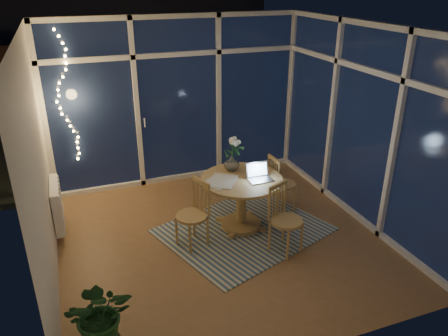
{
  "coord_description": "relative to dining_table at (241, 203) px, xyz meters",
  "views": [
    {
      "loc": [
        -1.65,
        -4.47,
        3.12
      ],
      "look_at": [
        0.11,
        0.25,
        0.87
      ],
      "focal_mm": 35.0,
      "sensor_mm": 36.0,
      "label": 1
    }
  ],
  "objects": [
    {
      "name": "neighbour_roof",
      "position": [
        -0.03,
        8.32,
        1.84
      ],
      "size": [
        7.0,
        3.0,
        2.2
      ],
      "primitive_type": "cube",
      "color": "#33343D",
      "rests_on": "ground"
    },
    {
      "name": "dining_table",
      "position": [
        0.0,
        0.0,
        0.0
      ],
      "size": [
        1.35,
        1.35,
        0.72
      ],
      "primitive_type": "cylinder",
      "rotation": [
        0.0,
        0.0,
        0.34
      ],
      "color": "#AA864D",
      "rests_on": "floor"
    },
    {
      "name": "radiator",
      "position": [
        -2.27,
        0.72,
        0.04
      ],
      "size": [
        0.1,
        0.7,
        0.58
      ],
      "primitive_type": "cube",
      "color": "white",
      "rests_on": "wall_left"
    },
    {
      "name": "garden_patio",
      "position": [
        0.17,
        4.82,
        -0.42
      ],
      "size": [
        12.0,
        6.0,
        0.1
      ],
      "primitive_type": "cube",
      "color": "black",
      "rests_on": "ground"
    },
    {
      "name": "window_wall_right",
      "position": [
        1.63,
        -0.18,
        0.94
      ],
      "size": [
        0.1,
        4.0,
        2.6
      ],
      "primitive_type": "cube",
      "color": "white",
      "rests_on": "floor"
    },
    {
      "name": "wall_front",
      "position": [
        -0.33,
        -2.18,
        0.94
      ],
      "size": [
        4.0,
        0.04,
        2.6
      ],
      "primitive_type": "cube",
      "color": "silver",
      "rests_on": "floor"
    },
    {
      "name": "wall_back",
      "position": [
        -0.33,
        1.82,
        0.94
      ],
      "size": [
        4.0,
        0.04,
        2.6
      ],
      "primitive_type": "cube",
      "color": "silver",
      "rests_on": "floor"
    },
    {
      "name": "ceiling",
      "position": [
        -0.33,
        -0.18,
        2.24
      ],
      "size": [
        4.0,
        4.0,
        0.0
      ],
      "primitive_type": "plane",
      "color": "white",
      "rests_on": "wall_back"
    },
    {
      "name": "wall_right",
      "position": [
        1.67,
        -0.18,
        0.94
      ],
      "size": [
        0.04,
        4.0,
        2.6
      ],
      "primitive_type": "cube",
      "color": "silver",
      "rests_on": "floor"
    },
    {
      "name": "phone",
      "position": [
        0.15,
        0.01,
        0.36
      ],
      "size": [
        0.12,
        0.09,
        0.01
      ],
      "primitive_type": "cube",
      "rotation": [
        0.0,
        0.0,
        0.38
      ],
      "color": "black",
      "rests_on": "dining_table"
    },
    {
      "name": "potted_plant",
      "position": [
        -1.95,
        -1.58,
        0.02
      ],
      "size": [
        0.57,
        0.51,
        0.76
      ],
      "primitive_type": "imported",
      "rotation": [
        0.0,
        0.0,
        -0.07
      ],
      "color": "#194721",
      "rests_on": "floor"
    },
    {
      "name": "bowl",
      "position": [
        0.3,
        0.28,
        0.38
      ],
      "size": [
        0.19,
        0.19,
        0.04
      ],
      "primitive_type": "imported",
      "rotation": [
        0.0,
        0.0,
        0.34
      ],
      "color": "white",
      "rests_on": "dining_table"
    },
    {
      "name": "chair_right",
      "position": [
        0.72,
        0.23,
        0.07
      ],
      "size": [
        0.42,
        0.42,
        0.85
      ],
      "primitive_type": "cube",
      "rotation": [
        0.0,
        0.0,
        1.63
      ],
      "color": "#AA864D",
      "rests_on": "floor"
    },
    {
      "name": "garden_fence",
      "position": [
        -0.33,
        5.32,
        0.54
      ],
      "size": [
        11.0,
        0.08,
        1.8
      ],
      "primitive_type": "cube",
      "color": "#3A2215",
      "rests_on": "ground"
    },
    {
      "name": "rug",
      "position": [
        0.0,
        -0.1,
        -0.35
      ],
      "size": [
        2.41,
        2.17,
        0.01
      ],
      "primitive_type": "cube",
      "rotation": [
        0.0,
        0.0,
        0.34
      ],
      "color": "beige",
      "rests_on": "floor"
    },
    {
      "name": "flower_vase",
      "position": [
        -0.03,
        0.28,
        0.46
      ],
      "size": [
        0.26,
        0.26,
        0.21
      ],
      "primitive_type": "imported",
      "rotation": [
        0.0,
        0.0,
        0.34
      ],
      "color": "silver",
      "rests_on": "dining_table"
    },
    {
      "name": "newspapers",
      "position": [
        -0.29,
        0.02,
        0.37
      ],
      "size": [
        0.53,
        0.52,
        0.01
      ],
      "primitive_type": "cube",
      "rotation": [
        0.0,
        0.0,
        0.75
      ],
      "color": "#BBBAB2",
      "rests_on": "dining_table"
    },
    {
      "name": "window_wall_back",
      "position": [
        -0.33,
        1.78,
        0.94
      ],
      "size": [
        4.0,
        0.1,
        2.6
      ],
      "primitive_type": "cube",
      "color": "white",
      "rests_on": "floor"
    },
    {
      "name": "floor",
      "position": [
        -0.33,
        -0.18,
        -0.36
      ],
      "size": [
        4.0,
        4.0,
        0.0
      ],
      "primitive_type": "plane",
      "color": "brown",
      "rests_on": "ground"
    },
    {
      "name": "laptop",
      "position": [
        0.2,
        -0.13,
        0.47
      ],
      "size": [
        0.3,
        0.26,
        0.22
      ],
      "primitive_type": null,
      "rotation": [
        0.0,
        0.0,
        -0.0
      ],
      "color": "silver",
      "rests_on": "dining_table"
    },
    {
      "name": "chair_left",
      "position": [
        -0.74,
        -0.19,
        0.08
      ],
      "size": [
        0.52,
        0.52,
        0.87
      ],
      "primitive_type": "cube",
      "rotation": [
        0.0,
        0.0,
        -1.2
      ],
      "color": "#AA864D",
      "rests_on": "floor"
    },
    {
      "name": "wall_left",
      "position": [
        -2.33,
        -0.18,
        0.94
      ],
      "size": [
        0.04,
        4.0,
        2.6
      ],
      "primitive_type": "cube",
      "color": "silver",
      "rests_on": "floor"
    },
    {
      "name": "chair_front",
      "position": [
        0.3,
        -0.7,
        0.08
      ],
      "size": [
        0.54,
        0.54,
        0.88
      ],
      "primitive_type": "cube",
      "rotation": [
        0.0,
        0.0,
        0.43
      ],
      "color": "#AA864D",
      "rests_on": "floor"
    },
    {
      "name": "fairy_lights",
      "position": [
        -1.98,
        1.7,
        1.17
      ],
      "size": [
        0.24,
        0.1,
        1.85
      ],
      "primitive_type": null,
      "color": "#EEB55F",
      "rests_on": "window_wall_back"
    },
    {
      "name": "garden_shrubs",
      "position": [
        -1.13,
        3.22,
        0.09
      ],
      "size": [
        0.9,
        0.9,
        0.9
      ],
      "primitive_type": "sphere",
      "color": "black",
      "rests_on": "ground"
    }
  ]
}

